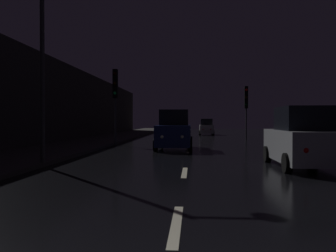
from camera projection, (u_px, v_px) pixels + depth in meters
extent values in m
cube|color=black|center=(189.00, 142.00, 26.86)|extent=(26.71, 84.00, 0.02)
cube|color=#33302D|center=(99.00, 140.00, 27.37)|extent=(4.40, 84.00, 0.15)
cube|color=#2D2B28|center=(49.00, 101.00, 24.02)|extent=(0.80, 63.00, 6.02)
cube|color=beige|center=(176.00, 224.00, 5.41)|extent=(0.16, 2.20, 0.01)
cube|color=beige|center=(185.00, 172.00, 10.84)|extent=(0.16, 2.20, 0.01)
cube|color=beige|center=(188.00, 151.00, 18.39)|extent=(0.16, 2.20, 0.01)
cube|color=beige|center=(189.00, 148.00, 20.78)|extent=(0.16, 2.20, 0.01)
cube|color=beige|center=(190.00, 137.00, 34.00)|extent=(0.16, 2.20, 0.01)
cylinder|color=#38383A|center=(246.00, 124.00, 29.84)|extent=(0.12, 0.12, 2.70)
cube|color=black|center=(246.00, 97.00, 29.81)|extent=(0.34, 0.37, 1.90)
sphere|color=red|center=(246.00, 90.00, 29.62)|extent=(0.22, 0.22, 0.22)
sphere|color=black|center=(246.00, 97.00, 29.63)|extent=(0.22, 0.22, 0.22)
sphere|color=black|center=(246.00, 105.00, 29.64)|extent=(0.22, 0.22, 0.22)
cylinder|color=#38383A|center=(115.00, 122.00, 22.85)|extent=(0.12, 0.12, 3.13)
cube|color=black|center=(115.00, 84.00, 22.81)|extent=(0.31, 0.34, 1.90)
sphere|color=black|center=(115.00, 74.00, 22.62)|extent=(0.22, 0.22, 0.22)
sphere|color=black|center=(115.00, 83.00, 22.63)|extent=(0.22, 0.22, 0.22)
sphere|color=#19D84C|center=(115.00, 93.00, 22.64)|extent=(0.22, 0.22, 0.22)
cylinder|color=#2D2D30|center=(42.00, 74.00, 12.22)|extent=(0.16, 0.16, 6.55)
cube|color=#141E51|center=(174.00, 135.00, 19.79)|extent=(1.87, 4.36, 1.14)
cube|color=black|center=(174.00, 118.00, 19.93)|extent=(1.59, 2.18, 0.87)
cylinder|color=black|center=(190.00, 145.00, 18.21)|extent=(0.23, 0.66, 0.66)
cylinder|color=black|center=(156.00, 145.00, 18.34)|extent=(0.23, 0.66, 0.66)
cylinder|color=black|center=(190.00, 142.00, 21.26)|extent=(0.23, 0.66, 0.66)
cylinder|color=black|center=(161.00, 142.00, 21.39)|extent=(0.23, 0.66, 0.66)
sphere|color=white|center=(182.00, 137.00, 17.63)|extent=(0.19, 0.19, 0.19)
sphere|color=white|center=(162.00, 137.00, 17.70)|extent=(0.19, 0.19, 0.19)
sphere|color=red|center=(184.00, 134.00, 21.89)|extent=(0.19, 0.19, 0.19)
sphere|color=red|center=(168.00, 134.00, 21.96)|extent=(0.19, 0.19, 0.19)
cube|color=silver|center=(206.00, 129.00, 39.96)|extent=(1.54, 3.59, 0.94)
cube|color=black|center=(206.00, 122.00, 39.82)|extent=(1.31, 1.80, 0.72)
cylinder|color=black|center=(200.00, 132.00, 41.28)|extent=(0.19, 0.55, 0.55)
cylinder|color=black|center=(212.00, 132.00, 41.17)|extent=(0.19, 0.55, 0.55)
cylinder|color=black|center=(200.00, 133.00, 38.77)|extent=(0.19, 0.55, 0.55)
cylinder|color=black|center=(214.00, 133.00, 38.66)|extent=(0.19, 0.55, 0.55)
sphere|color=slate|center=(202.00, 129.00, 41.75)|extent=(0.15, 0.15, 0.15)
sphere|color=slate|center=(209.00, 129.00, 41.69)|extent=(0.15, 0.15, 0.15)
sphere|color=red|center=(203.00, 129.00, 38.24)|extent=(0.15, 0.15, 0.15)
sphere|color=red|center=(211.00, 129.00, 38.18)|extent=(0.15, 0.15, 0.15)
cube|color=#A5A8AD|center=(301.00, 146.00, 12.13)|extent=(1.76, 4.11, 1.08)
cube|color=black|center=(303.00, 119.00, 11.97)|extent=(1.50, 2.06, 0.82)
cylinder|color=black|center=(267.00, 154.00, 13.63)|extent=(0.22, 0.63, 0.63)
cylinder|color=black|center=(312.00, 154.00, 13.51)|extent=(0.22, 0.63, 0.63)
cylinder|color=black|center=(287.00, 163.00, 10.76)|extent=(0.22, 0.63, 0.63)
sphere|color=slate|center=(274.00, 142.00, 14.17)|extent=(0.18, 0.18, 0.18)
sphere|color=slate|center=(298.00, 142.00, 14.10)|extent=(0.18, 0.18, 0.18)
sphere|color=red|center=(306.00, 150.00, 10.16)|extent=(0.18, 0.18, 0.18)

